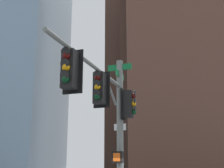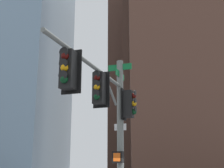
{
  "view_description": "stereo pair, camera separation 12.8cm",
  "coord_description": "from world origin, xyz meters",
  "views": [
    {
      "loc": [
        0.31,
        10.97,
        2.27
      ],
      "look_at": [
        0.72,
        0.42,
        5.02
      ],
      "focal_mm": 49.96,
      "sensor_mm": 36.0,
      "label": 1
    },
    {
      "loc": [
        0.18,
        10.97,
        2.27
      ],
      "look_at": [
        0.72,
        0.42,
        5.02
      ],
      "focal_mm": 49.96,
      "sensor_mm": 36.0,
      "label": 2
    }
  ],
  "objects": [
    {
      "name": "building_brick_nearside",
      "position": [
        -10.39,
        -44.53,
        21.77
      ],
      "size": [
        20.26,
        15.49,
        43.53
      ],
      "primitive_type": "cube",
      "color": "brown",
      "rests_on": "ground_plane"
    },
    {
      "name": "signal_pole_assembly",
      "position": [
        0.78,
        0.8,
        4.0
      ],
      "size": [
        2.24,
        5.67,
        6.16
      ],
      "rotation": [
        0.0,
        0.0,
        1.28
      ],
      "color": "slate",
      "rests_on": "ground_plane"
    },
    {
      "name": "building_brick_midblock",
      "position": [
        -9.73,
        -52.89,
        18.55
      ],
      "size": [
        21.36,
        16.88,
        37.11
      ],
      "primitive_type": "cube",
      "color": "#4C3328",
      "rests_on": "ground_plane"
    },
    {
      "name": "building_brick_farside",
      "position": [
        -5.09,
        -64.07,
        24.62
      ],
      "size": [
        19.17,
        19.14,
        49.24
      ],
      "primitive_type": "cube",
      "color": "brown",
      "rests_on": "ground_plane"
    }
  ]
}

